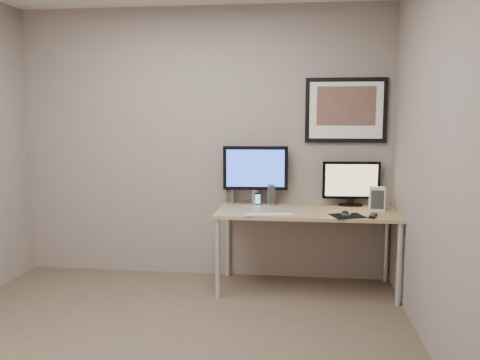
% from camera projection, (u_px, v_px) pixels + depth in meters
% --- Properties ---
extents(floor, '(3.60, 3.60, 0.00)m').
position_uv_depth(floor, '(158.00, 351.00, 3.42)').
color(floor, brown).
rests_on(floor, ground).
extents(room, '(3.60, 3.60, 3.60)m').
position_uv_depth(room, '(171.00, 106.00, 3.65)').
color(room, white).
rests_on(room, ground).
extents(desk, '(1.60, 0.70, 0.73)m').
position_uv_depth(desk, '(307.00, 218.00, 4.55)').
color(desk, olive).
rests_on(desk, floor).
extents(framed_art, '(0.75, 0.04, 0.60)m').
position_uv_depth(framed_art, '(346.00, 110.00, 4.71)').
color(framed_art, black).
rests_on(framed_art, room).
extents(monitor_large, '(0.61, 0.21, 0.56)m').
position_uv_depth(monitor_large, '(255.00, 172.00, 4.79)').
color(monitor_large, '#AEAEB3').
rests_on(monitor_large, desk).
extents(monitor_tv, '(0.53, 0.14, 0.42)m').
position_uv_depth(monitor_tv, '(351.00, 182.00, 4.74)').
color(monitor_tv, black).
rests_on(monitor_tv, desk).
extents(speaker_left, '(0.09, 0.09, 0.18)m').
position_uv_depth(speaker_left, '(230.00, 194.00, 4.88)').
color(speaker_left, '#AEAEB3').
rests_on(speaker_left, desk).
extents(speaker_right, '(0.10, 0.10, 0.20)m').
position_uv_depth(speaker_right, '(271.00, 194.00, 4.81)').
color(speaker_right, '#AEAEB3').
rests_on(speaker_right, desk).
extents(phone_dock, '(0.06, 0.06, 0.13)m').
position_uv_depth(phone_dock, '(258.00, 200.00, 4.72)').
color(phone_dock, black).
rests_on(phone_dock, desk).
extents(keyboard, '(0.42, 0.17, 0.01)m').
position_uv_depth(keyboard, '(269.00, 215.00, 4.31)').
color(keyboard, silver).
rests_on(keyboard, desk).
extents(mousepad, '(0.33, 0.31, 0.00)m').
position_uv_depth(mousepad, '(348.00, 216.00, 4.28)').
color(mousepad, black).
rests_on(mousepad, desk).
extents(mouse, '(0.08, 0.12, 0.04)m').
position_uv_depth(mouse, '(345.00, 213.00, 4.31)').
color(mouse, black).
rests_on(mouse, mousepad).
extents(remote, '(0.09, 0.18, 0.02)m').
position_uv_depth(remote, '(373.00, 215.00, 4.25)').
color(remote, black).
rests_on(remote, desk).
extents(fan_unit, '(0.15, 0.11, 0.21)m').
position_uv_depth(fan_unit, '(377.00, 199.00, 4.52)').
color(fan_unit, silver).
rests_on(fan_unit, desk).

